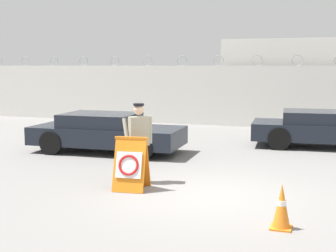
{
  "coord_description": "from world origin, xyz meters",
  "views": [
    {
      "loc": [
        2.27,
        -9.1,
        2.68
      ],
      "look_at": [
        -1.78,
        2.41,
        1.07
      ],
      "focal_mm": 50.0,
      "sensor_mm": 36.0,
      "label": 1
    }
  ],
  "objects": [
    {
      "name": "perimeter_wall",
      "position": [
        -0.0,
        11.15,
        1.32
      ],
      "size": [
        36.0,
        0.3,
        3.08
      ],
      "color": "silver",
      "rests_on": "ground_plane"
    },
    {
      "name": "building_block",
      "position": [
        1.78,
        14.97,
        1.91
      ],
      "size": [
        8.77,
        5.97,
        3.83
      ],
      "color": "silver",
      "rests_on": "ground_plane"
    },
    {
      "name": "parked_car_front_coupe",
      "position": [
        -4.26,
        3.67,
        0.62
      ],
      "size": [
        4.69,
        2.12,
        1.19
      ],
      "rotation": [
        0.0,
        0.0,
        0.04
      ],
      "color": "black",
      "rests_on": "ground_plane"
    },
    {
      "name": "traffic_cone_near",
      "position": [
        1.56,
        -1.49,
        0.37
      ],
      "size": [
        0.35,
        0.35,
        0.75
      ],
      "color": "orange",
      "rests_on": "ground_plane"
    },
    {
      "name": "ground_plane",
      "position": [
        0.0,
        0.0,
        0.0
      ],
      "size": [
        90.0,
        90.0,
        0.0
      ],
      "primitive_type": "plane",
      "color": "gray"
    },
    {
      "name": "parked_car_rear_sedan",
      "position": [
        2.06,
        6.78,
        0.62
      ],
      "size": [
        4.81,
        2.26,
        1.18
      ],
      "rotation": [
        0.0,
        0.0,
        0.09
      ],
      "color": "black",
      "rests_on": "ground_plane"
    },
    {
      "name": "barricade_sign",
      "position": [
        -1.75,
        -0.09,
        0.57
      ],
      "size": [
        0.76,
        0.77,
        1.15
      ],
      "rotation": [
        0.0,
        0.0,
        0.12
      ],
      "color": "orange",
      "rests_on": "ground_plane"
    },
    {
      "name": "security_guard",
      "position": [
        -1.84,
        0.57,
        1.02
      ],
      "size": [
        0.67,
        0.5,
        1.81
      ],
      "rotation": [
        0.0,
        0.0,
        -2.41
      ],
      "color": "#232838",
      "rests_on": "ground_plane"
    }
  ]
}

